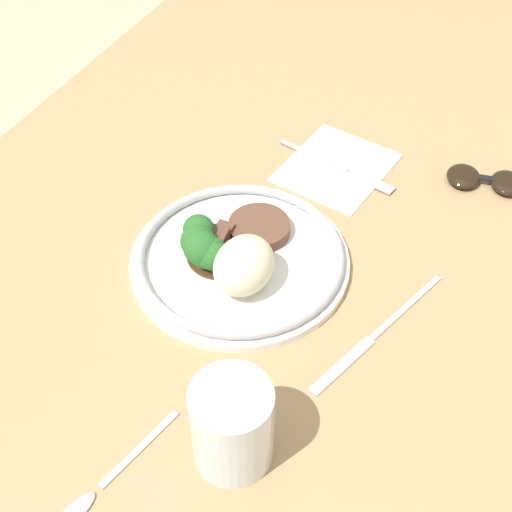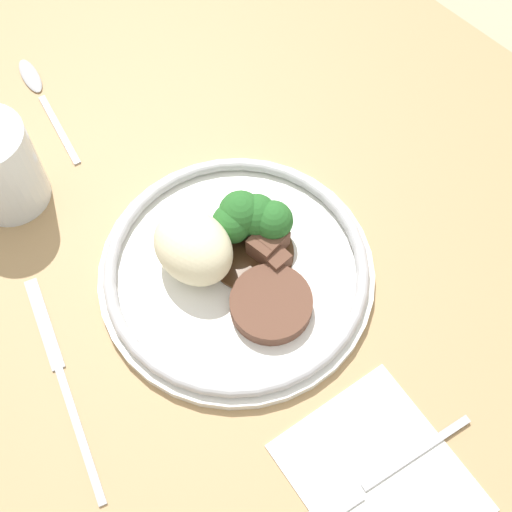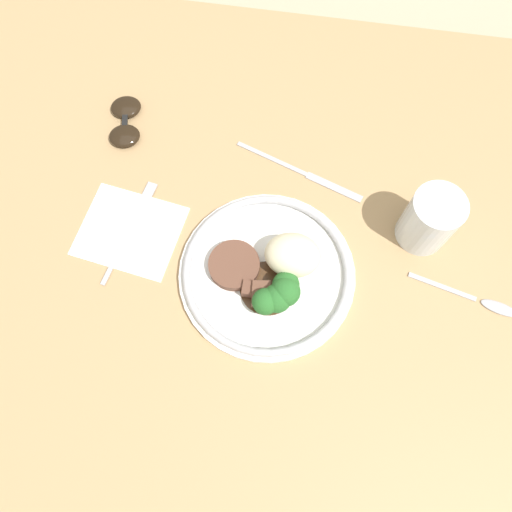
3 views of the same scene
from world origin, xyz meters
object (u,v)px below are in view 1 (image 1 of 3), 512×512
Objects in this scene: fork at (346,170)px; knife at (375,336)px; spoon at (89,498)px; sunglasses at (485,180)px; plate at (236,256)px; juice_glass at (232,429)px.

fork reaches higher than knife.
spoon is 1.47× the size of sunglasses.
sunglasses is (-0.06, 0.17, 0.00)m from fork.
knife is (0.25, 0.13, -0.00)m from fork.
knife is (0.03, 0.18, -0.02)m from plate.
fork is at bearing -83.88° from sunglasses.
plate is 0.23m from fork.
knife is at bearing -51.56° from fork.
fork is at bearing -133.83° from knife.
plate is 0.31m from spoon.
fork is 0.54m from spoon.
juice_glass reaches higher than knife.
spoon is at bearing -32.31° from sunglasses.
plate is at bearing -79.26° from knife.
juice_glass is at bearing -25.96° from sunglasses.
plate reaches higher than sunglasses.
spoon is (0.31, 0.01, -0.02)m from plate.
sunglasses is (-0.28, 0.23, -0.01)m from plate.
juice_glass reaches higher than spoon.
spoon is at bearing -44.69° from juice_glass.
spoon is at bearing -83.58° from fork.
knife is at bearing 81.61° from plate.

